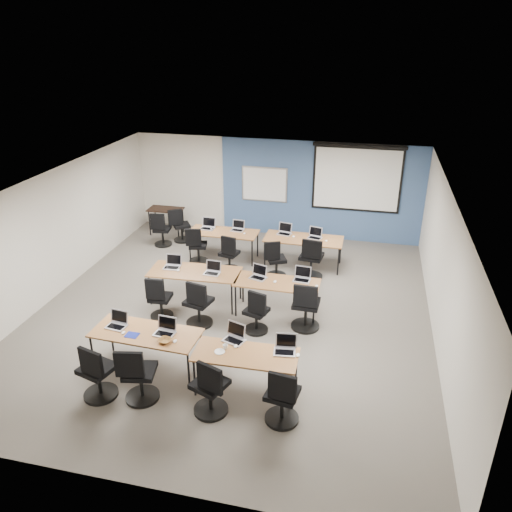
% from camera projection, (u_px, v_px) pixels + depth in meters
% --- Properties ---
extents(floor, '(8.00, 9.00, 0.02)m').
position_uv_depth(floor, '(233.00, 311.00, 10.44)').
color(floor, '#6B6354').
rests_on(floor, ground).
extents(ceiling, '(8.00, 9.00, 0.02)m').
position_uv_depth(ceiling, '(230.00, 187.00, 9.31)').
color(ceiling, white).
rests_on(ceiling, ground).
extents(wall_back, '(8.00, 0.04, 2.70)m').
position_uv_depth(wall_back, '(275.00, 188.00, 13.86)').
color(wall_back, beige).
rests_on(wall_back, ground).
extents(wall_front, '(8.00, 0.04, 2.70)m').
position_uv_depth(wall_front, '(129.00, 405.00, 5.89)').
color(wall_front, beige).
rests_on(wall_front, ground).
extents(wall_left, '(0.04, 9.00, 2.70)m').
position_uv_depth(wall_left, '(53.00, 235.00, 10.70)').
color(wall_left, beige).
rests_on(wall_left, ground).
extents(wall_right, '(0.04, 9.00, 2.70)m').
position_uv_depth(wall_right, '(444.00, 273.00, 9.05)').
color(wall_right, beige).
rests_on(wall_right, ground).
extents(blue_accent_panel, '(5.50, 0.04, 2.70)m').
position_uv_depth(blue_accent_panel, '(320.00, 191.00, 13.58)').
color(blue_accent_panel, '#3D5977').
rests_on(blue_accent_panel, wall_back).
extents(whiteboard, '(1.28, 0.03, 0.98)m').
position_uv_depth(whiteboard, '(264.00, 184.00, 13.81)').
color(whiteboard, '#ACAFB2').
rests_on(whiteboard, wall_back).
extents(projector_screen, '(2.40, 0.10, 1.82)m').
position_uv_depth(projector_screen, '(357.00, 175.00, 13.10)').
color(projector_screen, black).
rests_on(projector_screen, wall_back).
extents(training_table_front_left, '(1.84, 0.77, 0.73)m').
position_uv_depth(training_table_front_left, '(146.00, 334.00, 8.43)').
color(training_table_front_left, brown).
rests_on(training_table_front_left, floor).
extents(training_table_front_right, '(1.66, 0.69, 0.73)m').
position_uv_depth(training_table_front_right, '(246.00, 356.00, 7.87)').
color(training_table_front_right, olive).
rests_on(training_table_front_right, floor).
extents(training_table_mid_left, '(1.92, 0.80, 0.73)m').
position_uv_depth(training_table_mid_left, '(195.00, 273.00, 10.53)').
color(training_table_mid_left, olive).
rests_on(training_table_mid_left, floor).
extents(training_table_mid_right, '(1.71, 0.71, 0.73)m').
position_uv_depth(training_table_mid_right, '(277.00, 284.00, 10.09)').
color(training_table_mid_right, '#A26A3D').
rests_on(training_table_mid_right, floor).
extents(training_table_back_left, '(1.74, 0.73, 0.73)m').
position_uv_depth(training_table_back_left, '(224.00, 233.00, 12.56)').
color(training_table_back_left, '#935C36').
rests_on(training_table_back_left, floor).
extents(training_table_back_right, '(1.91, 0.79, 0.73)m').
position_uv_depth(training_table_back_right, '(304.00, 240.00, 12.17)').
color(training_table_back_right, '#94542D').
rests_on(training_table_back_right, floor).
extents(laptop_0, '(0.33, 0.28, 0.25)m').
position_uv_depth(laptop_0, '(117.00, 322.00, 8.57)').
color(laptop_0, silver).
rests_on(laptop_0, training_table_front_left).
extents(mouse_0, '(0.08, 0.11, 0.03)m').
position_uv_depth(mouse_0, '(123.00, 333.00, 8.37)').
color(mouse_0, white).
rests_on(mouse_0, training_table_front_left).
extents(task_chair_0, '(0.56, 0.55, 1.03)m').
position_uv_depth(task_chair_0, '(97.00, 376.00, 7.83)').
color(task_chair_0, black).
rests_on(task_chair_0, floor).
extents(laptop_1, '(0.34, 0.29, 0.26)m').
position_uv_depth(laptop_1, '(165.00, 330.00, 8.37)').
color(laptop_1, '#B6B7C3').
rests_on(laptop_1, training_table_front_left).
extents(mouse_1, '(0.09, 0.11, 0.03)m').
position_uv_depth(mouse_1, '(175.00, 341.00, 8.15)').
color(mouse_1, white).
rests_on(mouse_1, training_table_front_left).
extents(task_chair_1, '(0.54, 0.54, 1.02)m').
position_uv_depth(task_chair_1, '(138.00, 378.00, 7.78)').
color(task_chair_1, black).
rests_on(task_chair_1, floor).
extents(laptop_2, '(0.34, 0.29, 0.26)m').
position_uv_depth(laptop_2, '(235.00, 336.00, 8.19)').
color(laptop_2, silver).
rests_on(laptop_2, training_table_front_right).
extents(mouse_2, '(0.09, 0.11, 0.04)m').
position_uv_depth(mouse_2, '(236.00, 346.00, 8.02)').
color(mouse_2, white).
rests_on(mouse_2, training_table_front_right).
extents(task_chair_2, '(0.56, 0.54, 1.02)m').
position_uv_depth(task_chair_2, '(210.00, 391.00, 7.51)').
color(task_chair_2, black).
rests_on(task_chair_2, floor).
extents(laptop_3, '(0.35, 0.29, 0.26)m').
position_uv_depth(laptop_3, '(285.00, 347.00, 7.90)').
color(laptop_3, silver).
rests_on(laptop_3, training_table_front_right).
extents(mouse_3, '(0.07, 0.11, 0.04)m').
position_uv_depth(mouse_3, '(298.00, 355.00, 7.80)').
color(mouse_3, white).
rests_on(mouse_3, training_table_front_right).
extents(task_chair_3, '(0.52, 0.52, 1.00)m').
position_uv_depth(task_chair_3, '(282.00, 400.00, 7.34)').
color(task_chair_3, black).
rests_on(task_chair_3, floor).
extents(laptop_4, '(0.34, 0.29, 0.26)m').
position_uv_depth(laptop_4, '(173.00, 264.00, 10.67)').
color(laptop_4, '#A6A6B1').
rests_on(laptop_4, training_table_mid_left).
extents(mouse_4, '(0.08, 0.11, 0.04)m').
position_uv_depth(mouse_4, '(178.00, 270.00, 10.52)').
color(mouse_4, white).
rests_on(mouse_4, training_table_mid_left).
extents(task_chair_4, '(0.47, 0.47, 0.96)m').
position_uv_depth(task_chair_4, '(159.00, 301.00, 10.03)').
color(task_chair_4, black).
rests_on(task_chair_4, floor).
extents(laptop_5, '(0.32, 0.28, 0.25)m').
position_uv_depth(laptop_5, '(213.00, 270.00, 10.41)').
color(laptop_5, '#A0A1AD').
rests_on(laptop_5, training_table_mid_left).
extents(mouse_5, '(0.06, 0.09, 0.03)m').
position_uv_depth(mouse_5, '(218.00, 274.00, 10.36)').
color(mouse_5, white).
rests_on(mouse_5, training_table_mid_left).
extents(task_chair_5, '(0.54, 0.54, 1.01)m').
position_uv_depth(task_chair_5, '(198.00, 307.00, 9.78)').
color(task_chair_5, black).
rests_on(task_chair_5, floor).
extents(laptop_6, '(0.33, 0.28, 0.25)m').
position_uv_depth(laptop_6, '(259.00, 275.00, 10.23)').
color(laptop_6, '#B5B5BB').
rests_on(laptop_6, training_table_mid_right).
extents(mouse_6, '(0.09, 0.12, 0.04)m').
position_uv_depth(mouse_6, '(275.00, 282.00, 10.05)').
color(mouse_6, white).
rests_on(mouse_6, training_table_mid_right).
extents(task_chair_6, '(0.47, 0.46, 0.95)m').
position_uv_depth(task_chair_6, '(257.00, 315.00, 9.56)').
color(task_chair_6, black).
rests_on(task_chair_6, floor).
extents(laptop_7, '(0.34, 0.29, 0.26)m').
position_uv_depth(laptop_7, '(302.00, 277.00, 10.14)').
color(laptop_7, '#A3A3AF').
rests_on(laptop_7, training_table_mid_right).
extents(mouse_7, '(0.07, 0.10, 0.03)m').
position_uv_depth(mouse_7, '(317.00, 286.00, 9.88)').
color(mouse_7, white).
rests_on(mouse_7, training_table_mid_right).
extents(task_chair_7, '(0.57, 0.57, 1.04)m').
position_uv_depth(task_chair_7, '(306.00, 310.00, 9.66)').
color(task_chair_7, black).
rests_on(task_chair_7, floor).
extents(laptop_8, '(0.35, 0.30, 0.27)m').
position_uv_depth(laptop_8, '(208.00, 226.00, 12.73)').
color(laptop_8, silver).
rests_on(laptop_8, training_table_back_left).
extents(mouse_8, '(0.08, 0.11, 0.04)m').
position_uv_depth(mouse_8, '(211.00, 229.00, 12.66)').
color(mouse_8, white).
rests_on(mouse_8, training_table_back_left).
extents(task_chair_8, '(0.48, 0.48, 0.96)m').
position_uv_depth(task_chair_8, '(197.00, 248.00, 12.43)').
color(task_chair_8, black).
rests_on(task_chair_8, floor).
extents(laptop_9, '(0.32, 0.27, 0.24)m').
position_uv_depth(laptop_9, '(238.00, 228.00, 12.63)').
color(laptop_9, '#ADADBA').
rests_on(laptop_9, training_table_back_left).
extents(mouse_9, '(0.08, 0.10, 0.03)m').
position_uv_depth(mouse_9, '(244.00, 233.00, 12.41)').
color(mouse_9, white).
rests_on(mouse_9, training_table_back_left).
extents(task_chair_9, '(0.46, 0.46, 0.95)m').
position_uv_depth(task_chair_9, '(229.00, 256.00, 12.02)').
color(task_chair_9, black).
rests_on(task_chair_9, floor).
extents(laptop_10, '(0.34, 0.29, 0.26)m').
position_uv_depth(laptop_10, '(285.00, 231.00, 12.40)').
color(laptop_10, '#A8A9B5').
rests_on(laptop_10, training_table_back_right).
extents(mouse_10, '(0.10, 0.12, 0.04)m').
position_uv_depth(mouse_10, '(294.00, 237.00, 12.22)').
color(mouse_10, white).
rests_on(mouse_10, training_table_back_right).
extents(task_chair_10, '(0.50, 0.47, 0.96)m').
position_uv_depth(task_chair_10, '(275.00, 262.00, 11.70)').
color(task_chair_10, black).
rests_on(task_chair_10, floor).
extents(laptop_11, '(0.33, 0.28, 0.25)m').
position_uv_depth(laptop_11, '(315.00, 235.00, 12.17)').
color(laptop_11, silver).
rests_on(laptop_11, training_table_back_right).
extents(mouse_11, '(0.07, 0.10, 0.03)m').
position_uv_depth(mouse_11, '(326.00, 241.00, 11.98)').
color(mouse_11, white).
rests_on(mouse_11, training_table_back_right).
extents(task_chair_11, '(0.57, 0.57, 1.05)m').
position_uv_depth(task_chair_11, '(311.00, 261.00, 11.64)').
color(task_chair_11, black).
rests_on(task_chair_11, floor).
extents(blue_mousepad, '(0.23, 0.19, 0.01)m').
position_uv_depth(blue_mousepad, '(132.00, 335.00, 8.33)').
color(blue_mousepad, navy).
rests_on(blue_mousepad, training_table_front_left).
extents(snack_bowl, '(0.24, 0.24, 0.05)m').
position_uv_depth(snack_bowl, '(165.00, 341.00, 8.14)').
color(snack_bowl, brown).
rests_on(snack_bowl, training_table_front_left).
extents(snack_plate, '(0.22, 0.22, 0.01)m').
position_uv_depth(snack_plate, '(220.00, 352.00, 7.89)').
color(snack_plate, white).
rests_on(snack_plate, training_table_front_right).
extents(coffee_cup, '(0.09, 0.09, 0.06)m').
position_uv_depth(coffee_cup, '(225.00, 347.00, 7.94)').
color(coffee_cup, white).
rests_on(coffee_cup, snack_plate).
extents(utility_table, '(0.97, 0.54, 0.75)m').
position_uv_depth(utility_table, '(166.00, 212.00, 14.11)').
color(utility_table, black).
rests_on(utility_table, floor).
extents(spare_chair_a, '(0.54, 0.48, 0.96)m').
position_uv_depth(spare_chair_a, '(180.00, 228.00, 13.69)').
color(spare_chair_a, black).
rests_on(spare_chair_a, floor).
extents(spare_chair_b, '(0.48, 0.48, 0.96)m').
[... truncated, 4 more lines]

